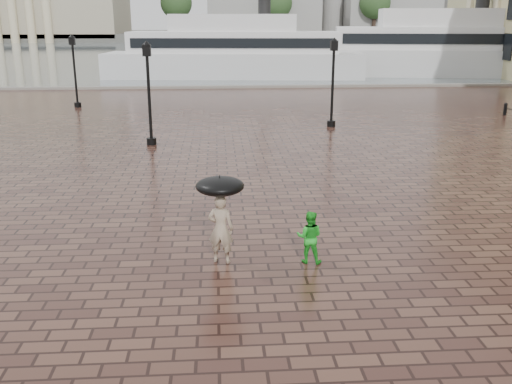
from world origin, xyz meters
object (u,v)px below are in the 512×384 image
adult_pedestrian (221,229)px  child_pedestrian (309,237)px  ferry_near (234,52)px  street_lamps (179,80)px  ferry_far (444,49)px

adult_pedestrian → child_pedestrian: bearing=-170.1°
adult_pedestrian → ferry_near: 44.25m
street_lamps → ferry_near: ferry_near is taller
street_lamps → ferry_far: size_ratio=0.56×
street_lamps → ferry_near: 25.85m
street_lamps → child_pedestrian: 19.26m
adult_pedestrian → ferry_far: size_ratio=0.06×
adult_pedestrian → ferry_far: (22.78, 44.91, 1.84)m
street_lamps → adult_pedestrian: bearing=-83.8°
ferry_near → ferry_far: ferry_far is taller
ferry_near → ferry_far: (21.10, 0.72, 0.22)m
street_lamps → child_pedestrian: (4.05, -18.75, -1.70)m
child_pedestrian → ferry_near: ferry_near is taller
adult_pedestrian → child_pedestrian: 2.05m
child_pedestrian → ferry_far: 49.65m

